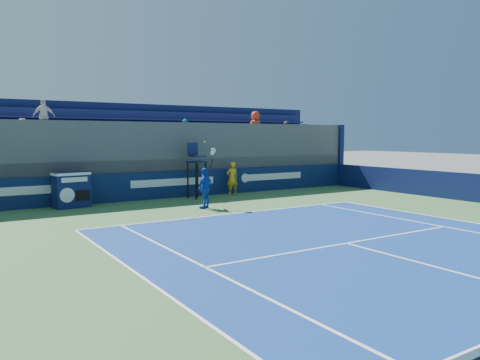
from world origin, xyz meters
TOP-DOWN VIEW (x-y plane):
  - ball_person at (2.76, 16.52)m, footprint 0.59×0.41m
  - back_hoarding at (0.00, 17.10)m, footprint 20.40×0.21m
  - match_clock at (-4.53, 16.49)m, footprint 1.41×0.90m
  - umpire_chair at (0.78, 16.33)m, footprint 0.84×0.84m
  - tennis_player at (-0.29, 13.50)m, footprint 1.02×0.78m
  - stadium_seating at (0.01, 19.14)m, footprint 21.00×4.05m

SIDE VIEW (x-z plane):
  - back_hoarding at x=0.00m, z-range 0.00..1.20m
  - match_clock at x=-4.53m, z-range 0.04..1.44m
  - ball_person at x=2.76m, z-range 0.01..1.57m
  - tennis_player at x=-0.29m, z-range -0.49..2.09m
  - umpire_chair at x=0.78m, z-range 0.29..2.77m
  - stadium_seating at x=0.01m, z-range -0.36..4.04m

